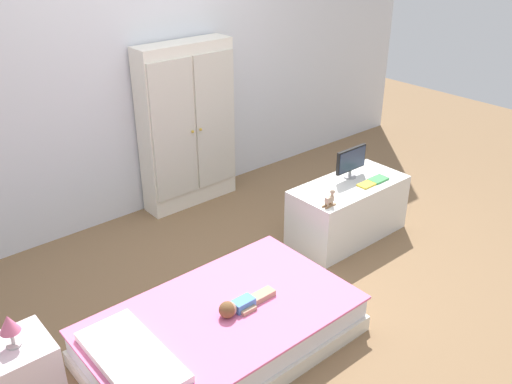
# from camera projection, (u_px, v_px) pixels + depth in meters

# --- Properties ---
(ground_plane) EXTENTS (10.00, 10.00, 0.02)m
(ground_plane) POSITION_uv_depth(u_px,v_px,m) (268.00, 288.00, 3.81)
(ground_plane) COLOR brown
(back_wall) EXTENTS (6.40, 0.05, 2.70)m
(back_wall) POSITION_uv_depth(u_px,v_px,m) (135.00, 51.00, 4.26)
(back_wall) COLOR silver
(back_wall) RESTS_ON ground_plane
(bed) EXTENTS (1.56, 0.93, 0.25)m
(bed) POSITION_uv_depth(u_px,v_px,m) (223.00, 330.00, 3.22)
(bed) COLOR silver
(bed) RESTS_ON ground_plane
(pillow) EXTENTS (0.32, 0.67, 0.05)m
(pillow) POSITION_uv_depth(u_px,v_px,m) (132.00, 357.00, 2.82)
(pillow) COLOR white
(pillow) RESTS_ON bed
(doll) EXTENTS (0.39, 0.13, 0.10)m
(doll) POSITION_uv_depth(u_px,v_px,m) (237.00, 306.00, 3.16)
(doll) COLOR #4C84C6
(doll) RESTS_ON bed
(nightstand) EXTENTS (0.33, 0.33, 0.43)m
(nightstand) POSITION_uv_depth(u_px,v_px,m) (23.00, 378.00, 2.77)
(nightstand) COLOR silver
(nightstand) RESTS_ON ground_plane
(table_lamp) EXTENTS (0.10, 0.10, 0.18)m
(table_lamp) POSITION_uv_depth(u_px,v_px,m) (9.00, 325.00, 2.62)
(table_lamp) COLOR #B7B2AD
(table_lamp) RESTS_ON nightstand
(wardrobe) EXTENTS (0.83, 0.27, 1.40)m
(wardrobe) POSITION_uv_depth(u_px,v_px,m) (188.00, 126.00, 4.64)
(wardrobe) COLOR white
(wardrobe) RESTS_ON ground_plane
(tv_stand) EXTENTS (0.94, 0.45, 0.46)m
(tv_stand) POSITION_uv_depth(u_px,v_px,m) (348.00, 210.00, 4.31)
(tv_stand) COLOR silver
(tv_stand) RESTS_ON ground_plane
(tv_monitor) EXTENTS (0.31, 0.10, 0.24)m
(tv_monitor) POSITION_uv_depth(u_px,v_px,m) (351.00, 161.00, 4.25)
(tv_monitor) COLOR #99999E
(tv_monitor) RESTS_ON tv_stand
(rocking_horse_toy) EXTENTS (0.10, 0.04, 0.12)m
(rocking_horse_toy) POSITION_uv_depth(u_px,v_px,m) (330.00, 198.00, 3.87)
(rocking_horse_toy) COLOR #8E6642
(rocking_horse_toy) RESTS_ON tv_stand
(book_yellow) EXTENTS (0.13, 0.09, 0.01)m
(book_yellow) POSITION_uv_depth(u_px,v_px,m) (366.00, 185.00, 4.18)
(book_yellow) COLOR gold
(book_yellow) RESTS_ON tv_stand
(book_green) EXTENTS (0.15, 0.10, 0.02)m
(book_green) POSITION_uv_depth(u_px,v_px,m) (378.00, 179.00, 4.26)
(book_green) COLOR #429E51
(book_green) RESTS_ON tv_stand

